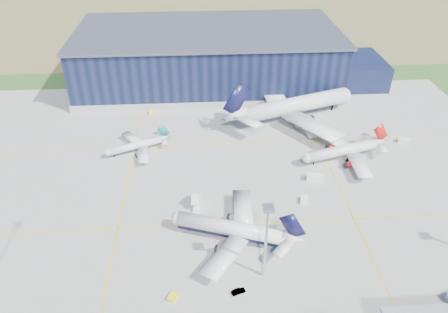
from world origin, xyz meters
TOP-DOWN VIEW (x-y plane):
  - ground at (0.00, 0.00)m, footprint 600.00×600.00m
  - apron at (0.00, 10.00)m, footprint 220.00×160.00m
  - farmland at (0.00, 220.00)m, footprint 600.00×220.00m
  - hangar at (2.81, 94.80)m, footprint 145.00×62.00m
  - light_mast_center at (10.00, -30.00)m, footprint 2.60×2.60m
  - airliner_navy at (2.34, -16.07)m, footprint 49.16×48.64m
  - airliner_red at (45.29, 22.00)m, footprint 43.32×42.79m
  - airliner_widebody at (34.56, 53.53)m, footprint 77.28×76.48m
  - airliner_regional at (-29.05, 31.80)m, footprint 33.41×33.13m
  - gse_tug_b at (-13.14, -35.87)m, footprint 2.87×3.23m
  - gse_van_a at (32.97, 9.78)m, footprint 6.06×3.94m
  - gse_cart_a at (26.86, -1.12)m, footprint 2.94×3.77m
  - gse_van_b at (72.73, 31.44)m, footprint 4.87×3.77m
  - gse_tug_c at (-25.72, 62.00)m, footprint 2.28×3.35m
  - gse_cart_b at (-2.69, 53.42)m, footprint 3.65×3.59m
  - airstair at (-6.98, -0.52)m, footprint 3.02×5.83m
  - car_b at (3.05, -35.14)m, footprint 3.79×2.42m

SIDE VIEW (x-z plane):
  - ground at x=0.00m, z-range 0.00..0.00m
  - farmland at x=0.00m, z-range -0.01..0.01m
  - apron at x=0.00m, z-range -0.01..0.07m
  - gse_tug_b at x=-13.14m, z-range 0.00..1.17m
  - car_b at x=3.05m, z-range 0.00..1.18m
  - gse_cart_b at x=-2.69m, z-range 0.00..1.33m
  - gse_tug_c at x=-25.72m, z-range 0.00..1.39m
  - gse_cart_a at x=26.86m, z-range 0.00..1.45m
  - gse_van_b at x=72.73m, z-range 0.00..2.03m
  - gse_van_a at x=32.97m, z-range 0.00..2.44m
  - airstair at x=-6.98m, z-range 0.00..3.56m
  - airliner_regional at x=-29.05m, z-range 0.00..8.33m
  - airliner_red at x=45.29m, z-range 0.00..11.50m
  - airliner_navy at x=2.34m, z-range 0.00..12.68m
  - airliner_widebody at x=34.56m, z-range 0.00..19.84m
  - hangar at x=2.81m, z-range -1.43..24.67m
  - light_mast_center at x=10.00m, z-range 3.93..26.93m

